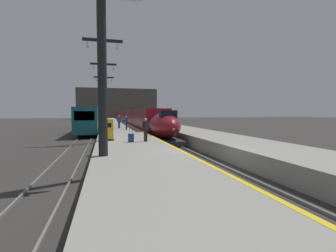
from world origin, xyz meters
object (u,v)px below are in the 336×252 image
(regional_train_adjacent, at_px, (92,118))
(rolling_suitcase, at_px, (131,138))
(station_column_distant, at_px, (104,95))
(passenger_mid_platform, at_px, (119,121))
(station_column_mid, at_px, (103,76))
(station_column_near, at_px, (103,34))
(highspeed_train_main, at_px, (131,117))
(passenger_far_waiting, at_px, (126,122))
(station_column_far, at_px, (104,88))
(ticket_machine_yellow, at_px, (109,131))
(passenger_near_edge, at_px, (146,128))

(regional_train_adjacent, xyz_separation_m, rolling_suitcase, (4.07, -30.80, -0.77))
(station_column_distant, xyz_separation_m, rolling_suitcase, (1.87, -35.16, -5.39))
(passenger_mid_platform, bearing_deg, station_column_mid, -105.69)
(station_column_near, xyz_separation_m, passenger_mid_platform, (1.85, 20.86, -4.83))
(highspeed_train_main, distance_m, passenger_far_waiting, 27.84)
(station_column_mid, bearing_deg, highspeed_train_main, 79.33)
(station_column_far, relative_size, station_column_distant, 1.04)
(station_column_mid, height_order, ticket_machine_yellow, station_column_mid)
(station_column_near, height_order, ticket_machine_yellow, station_column_near)
(station_column_near, bearing_deg, regional_train_adjacent, 93.59)
(station_column_mid, distance_m, passenger_mid_platform, 8.52)
(highspeed_train_main, xyz_separation_m, station_column_far, (-5.90, -17.25, 4.99))
(station_column_distant, xyz_separation_m, passenger_far_waiting, (2.62, -22.51, -4.71))
(passenger_mid_platform, relative_size, passenger_far_waiting, 1.00)
(station_column_distant, bearing_deg, passenger_far_waiting, -83.37)
(station_column_mid, distance_m, passenger_far_waiting, 6.59)
(ticket_machine_yellow, bearing_deg, highspeed_train_main, 81.86)
(station_column_near, height_order, passenger_near_edge, station_column_near)
(station_column_mid, height_order, rolling_suitcase, station_column_mid)
(station_column_mid, bearing_deg, rolling_suitcase, -78.26)
(regional_train_adjacent, xyz_separation_m, station_column_mid, (2.20, -21.83, 4.71))
(regional_train_adjacent, bearing_deg, rolling_suitcase, -82.48)
(ticket_machine_yellow, bearing_deg, passenger_far_waiting, 78.49)
(station_column_near, bearing_deg, rolling_suitcase, 70.51)
(highspeed_train_main, bearing_deg, regional_train_adjacent, -130.48)
(regional_train_adjacent, bearing_deg, station_column_far, -74.17)
(regional_train_adjacent, height_order, passenger_near_edge, regional_train_adjacent)
(station_column_near, relative_size, passenger_near_edge, 5.65)
(station_column_far, xyz_separation_m, passenger_mid_platform, (1.90, -7.30, -4.93))
(station_column_distant, bearing_deg, regional_train_adjacent, -116.78)
(passenger_far_waiting, xyz_separation_m, ticket_machine_yellow, (-2.27, -11.14, -0.25))
(station_column_distant, xyz_separation_m, ticket_machine_yellow, (0.35, -33.65, -4.96))
(station_column_far, height_order, station_column_distant, station_column_far)
(passenger_near_edge, relative_size, passenger_mid_platform, 1.00)
(station_column_near, distance_m, station_column_distant, 40.28)
(highspeed_train_main, distance_m, station_column_far, 18.90)
(passenger_far_waiting, bearing_deg, regional_train_adjacent, 104.86)
(station_column_distant, relative_size, passenger_mid_platform, 5.63)
(regional_train_adjacent, distance_m, station_column_mid, 22.44)
(station_column_distant, bearing_deg, station_column_near, -89.92)
(station_column_distant, height_order, passenger_mid_platform, station_column_distant)
(highspeed_train_main, height_order, station_column_far, station_column_far)
(station_column_near, xyz_separation_m, station_column_mid, (-0.05, 14.09, -0.03))
(station_column_near, distance_m, passenger_far_waiting, 18.59)
(passenger_mid_platform, distance_m, ticket_machine_yellow, 14.32)
(passenger_near_edge, distance_m, rolling_suitcase, 1.27)
(passenger_mid_platform, bearing_deg, passenger_far_waiting, -77.00)
(station_column_near, bearing_deg, station_column_mid, 90.22)
(regional_train_adjacent, height_order, rolling_suitcase, regional_train_adjacent)
(station_column_mid, bearing_deg, station_column_distant, 90.00)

